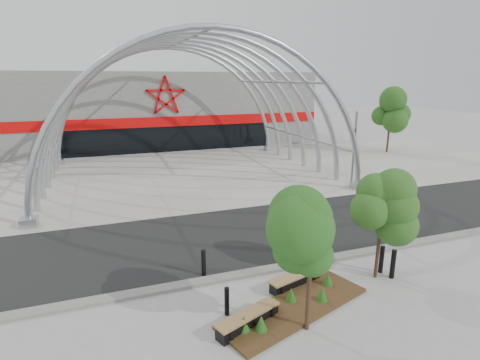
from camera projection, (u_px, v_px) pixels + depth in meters
name	position (u px, v px, depth m)	size (l,w,h in m)	color
ground	(273.00, 266.00, 15.10)	(140.00, 140.00, 0.00)	#969691
road	(243.00, 234.00, 18.28)	(140.00, 7.00, 0.02)	black
forecourt	(190.00, 175.00, 29.17)	(60.00, 17.00, 0.04)	#A8A397
kerb	(276.00, 268.00, 14.86)	(60.00, 0.50, 0.12)	slate
arena_building	(156.00, 107.00, 44.43)	(34.00, 15.24, 8.00)	slate
vault_canopy	(190.00, 175.00, 29.17)	(20.80, 15.80, 20.36)	#A1A6AC
planting_bed	(293.00, 306.00, 12.27)	(5.72, 3.32, 0.58)	#392914
signal_pole	(354.00, 149.00, 25.31)	(0.38, 0.73, 5.23)	slate
street_tree_0	(312.00, 234.00, 10.54)	(1.90, 1.90, 4.32)	black
street_tree_1	(382.00, 210.00, 13.59)	(1.61, 1.61, 3.81)	black
bench_0	(248.00, 320.00, 11.37)	(2.31, 1.30, 0.48)	black
bench_1	(295.00, 281.00, 13.61)	(2.24, 1.06, 0.46)	black
bollard_0	(204.00, 263.00, 14.26)	(0.17, 0.17, 1.07)	black
bollard_1	(227.00, 301.00, 11.91)	(0.15, 0.15, 0.96)	black
bollard_2	(303.00, 252.00, 15.30)	(0.15, 0.15, 0.92)	black
bollard_3	(381.00, 259.00, 14.52)	(0.18, 0.18, 1.10)	black
bollard_4	(393.00, 264.00, 14.11)	(0.18, 0.18, 1.14)	black
bg_tree_1	(391.00, 111.00, 37.18)	(2.70, 2.70, 5.91)	black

